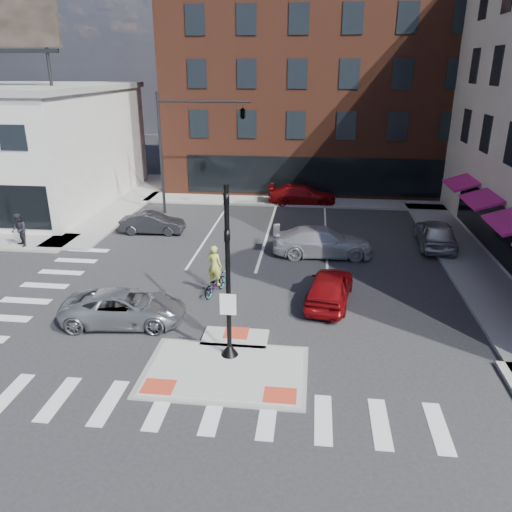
# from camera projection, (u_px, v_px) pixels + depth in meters

# --- Properties ---
(ground) EXTENTS (120.00, 120.00, 0.00)m
(ground) POSITION_uv_depth(u_px,v_px,m) (228.00, 364.00, 16.95)
(ground) COLOR #28282B
(ground) RESTS_ON ground
(refuge_island) EXTENTS (5.40, 4.65, 0.13)m
(refuge_island) POSITION_uv_depth(u_px,v_px,m) (227.00, 367.00, 16.69)
(refuge_island) COLOR gray
(refuge_island) RESTS_ON ground
(sidewalk_nw) EXTENTS (23.50, 20.50, 0.15)m
(sidewalk_nw) POSITION_uv_depth(u_px,v_px,m) (17.00, 218.00, 32.95)
(sidewalk_nw) COLOR gray
(sidewalk_nw) RESTS_ON ground
(sidewalk_e) EXTENTS (3.00, 24.00, 0.15)m
(sidewalk_e) POSITION_uv_depth(u_px,v_px,m) (473.00, 266.00, 25.03)
(sidewalk_e) COLOR gray
(sidewalk_e) RESTS_ON ground
(sidewalk_n) EXTENTS (26.00, 3.00, 0.15)m
(sidewalk_n) POSITION_uv_depth(u_px,v_px,m) (318.00, 202.00, 37.02)
(sidewalk_n) COLOR gray
(sidewalk_n) RESTS_ON ground
(building_n) EXTENTS (24.40, 18.40, 15.50)m
(building_n) POSITION_uv_depth(u_px,v_px,m) (322.00, 87.00, 43.56)
(building_n) COLOR #57291B
(building_n) RESTS_ON ground
(building_far_left) EXTENTS (10.00, 12.00, 10.00)m
(building_far_left) POSITION_uv_depth(u_px,v_px,m) (265.00, 104.00, 63.90)
(building_far_left) COLOR slate
(building_far_left) RESTS_ON ground
(building_far_right) EXTENTS (12.00, 12.00, 12.00)m
(building_far_right) POSITION_uv_depth(u_px,v_px,m) (367.00, 96.00, 63.98)
(building_far_right) COLOR brown
(building_far_right) RESTS_ON ground
(signal_pole) EXTENTS (0.60, 0.60, 5.98)m
(signal_pole) POSITION_uv_depth(u_px,v_px,m) (228.00, 296.00, 16.48)
(signal_pole) COLOR black
(signal_pole) RESTS_ON refuge_island
(mast_arm_signal) EXTENTS (6.10, 2.24, 8.00)m
(mast_arm_signal) POSITION_uv_depth(u_px,v_px,m) (220.00, 121.00, 31.84)
(mast_arm_signal) COLOR black
(mast_arm_signal) RESTS_ON ground
(silver_suv) EXTENTS (4.96, 2.69, 1.32)m
(silver_suv) POSITION_uv_depth(u_px,v_px,m) (124.00, 307.00, 19.45)
(silver_suv) COLOR #A0A3A7
(silver_suv) RESTS_ON ground
(red_sedan) EXTENTS (2.37, 4.50, 1.46)m
(red_sedan) POSITION_uv_depth(u_px,v_px,m) (330.00, 287.00, 21.09)
(red_sedan) COLOR maroon
(red_sedan) RESTS_ON ground
(white_pickup) EXTENTS (5.40, 2.51, 1.53)m
(white_pickup) POSITION_uv_depth(u_px,v_px,m) (322.00, 242.00, 26.45)
(white_pickup) COLOR silver
(white_pickup) RESTS_ON ground
(bg_car_dark) EXTENTS (3.87, 1.52, 1.25)m
(bg_car_dark) POSITION_uv_depth(u_px,v_px,m) (153.00, 223.00, 30.07)
(bg_car_dark) COLOR #242529
(bg_car_dark) RESTS_ON ground
(bg_car_silver) EXTENTS (2.10, 4.73, 1.58)m
(bg_car_silver) POSITION_uv_depth(u_px,v_px,m) (436.00, 233.00, 27.70)
(bg_car_silver) COLOR #B5B6BD
(bg_car_silver) RESTS_ON ground
(bg_car_red) EXTENTS (4.99, 2.24, 1.42)m
(bg_car_red) POSITION_uv_depth(u_px,v_px,m) (302.00, 195.00, 36.46)
(bg_car_red) COLOR maroon
(bg_car_red) RESTS_ON ground
(cyclist) EXTENTS (1.13, 1.91, 2.26)m
(cyclist) POSITION_uv_depth(u_px,v_px,m) (215.00, 278.00, 21.92)
(cyclist) COLOR #3F3F44
(cyclist) RESTS_ON ground
(pedestrian_a) EXTENTS (1.14, 1.13, 1.86)m
(pedestrian_a) POSITION_uv_depth(u_px,v_px,m) (19.00, 230.00, 27.31)
(pedestrian_a) COLOR black
(pedestrian_a) RESTS_ON sidewalk_nw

